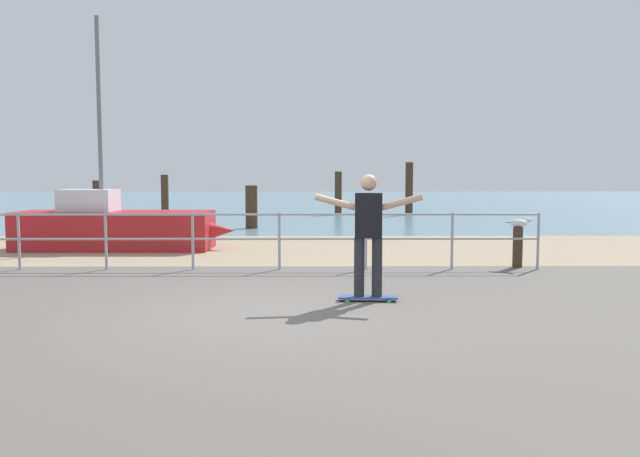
{
  "coord_description": "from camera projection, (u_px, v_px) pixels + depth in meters",
  "views": [
    {
      "loc": [
        0.56,
        -7.72,
        1.71
      ],
      "look_at": [
        0.64,
        2.0,
        0.9
      ],
      "focal_mm": 35.42,
      "sensor_mm": 36.0,
      "label": 1
    }
  ],
  "objects": [
    {
      "name": "groyne_post_3",
      "position": [
        338.0,
        193.0,
        27.31
      ],
      "size": [
        0.31,
        0.31,
        1.89
      ],
      "primitive_type": "cylinder",
      "color": "#422D1E",
      "rests_on": "ground"
    },
    {
      "name": "seagull",
      "position": [
        519.0,
        223.0,
        11.62
      ],
      "size": [
        0.43,
        0.31,
        0.18
      ],
      "color": "white",
      "rests_on": "bollard_short"
    },
    {
      "name": "sea_surface",
      "position": [
        307.0,
        201.0,
        42.7
      ],
      "size": [
        72.0,
        50.0,
        0.04
      ],
      "primitive_type": "cube",
      "color": "slate",
      "rests_on": "ground"
    },
    {
      "name": "ground_plane",
      "position": [
        263.0,
        334.0,
        6.83
      ],
      "size": [
        24.0,
        10.0,
        0.04
      ],
      "primitive_type": "cube",
      "color": "#605B56",
      "rests_on": "ground"
    },
    {
      "name": "groyne_post_2",
      "position": [
        251.0,
        207.0,
        20.35
      ],
      "size": [
        0.39,
        0.39,
        1.4
      ],
      "primitive_type": "cylinder",
      "color": "#422D1E",
      "rests_on": "ground"
    },
    {
      "name": "groyne_post_0",
      "position": [
        97.0,
        201.0,
        23.65
      ],
      "size": [
        0.31,
        0.31,
        1.54
      ],
      "primitive_type": "cylinder",
      "color": "#422D1E",
      "rests_on": "ground"
    },
    {
      "name": "bollard_short",
      "position": [
        518.0,
        248.0,
        11.67
      ],
      "size": [
        0.18,
        0.18,
        0.77
      ],
      "primitive_type": "cylinder",
      "color": "#422D1E",
      "rests_on": "ground"
    },
    {
      "name": "groyne_post_4",
      "position": [
        409.0,
        189.0,
        27.23
      ],
      "size": [
        0.33,
        0.33,
        2.29
      ],
      "primitive_type": "cylinder",
      "color": "#422D1E",
      "rests_on": "ground"
    },
    {
      "name": "groyne_post_1",
      "position": [
        165.0,
        200.0,
        21.46
      ],
      "size": [
        0.25,
        0.25,
        1.75
      ],
      "primitive_type": "cylinder",
      "color": "#422D1E",
      "rests_on": "ground"
    },
    {
      "name": "skateboard",
      "position": [
        368.0,
        298.0,
        8.54
      ],
      "size": [
        0.81,
        0.24,
        0.08
      ],
      "color": "#334C8C",
      "rests_on": "ground"
    },
    {
      "name": "beach_strip",
      "position": [
        291.0,
        249.0,
        14.8
      ],
      "size": [
        24.0,
        6.0,
        0.04
      ],
      "primitive_type": "cube",
      "color": "tan",
      "rests_on": "ground"
    },
    {
      "name": "sailboat",
      "position": [
        122.0,
        227.0,
        14.54
      ],
      "size": [
        4.96,
        1.45,
        5.3
      ],
      "color": "#B21E23",
      "rests_on": "ground"
    },
    {
      "name": "skateboarder",
      "position": [
        368.0,
        228.0,
        8.46
      ],
      "size": [
        1.45,
        0.22,
        1.65
      ],
      "color": "#26262B",
      "rests_on": "skateboard"
    },
    {
      "name": "railing_fence",
      "position": [
        193.0,
        232.0,
        11.34
      ],
      "size": [
        12.55,
        0.05,
        1.05
      ],
      "color": "#9EA0A5",
      "rests_on": "ground"
    }
  ]
}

